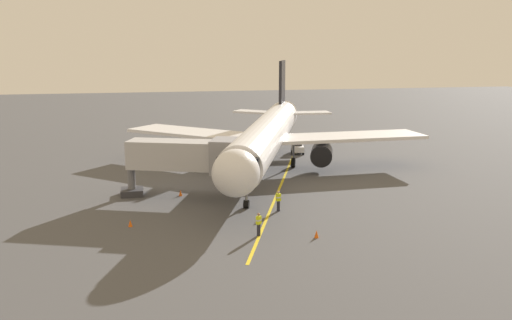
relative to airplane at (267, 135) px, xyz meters
The scene contains 11 objects.
ground_plane 4.46m from the airplane, 20.40° to the left, with size 220.00×220.00×0.00m, color #4C4C4F.
apron_lead_in_line 7.43m from the airplane, 89.12° to the left, with size 0.24×40.00×0.01m, color yellow.
airplane is the anchor object (origin of this frame).
jet_bridge 12.50m from the airplane, 44.44° to the left, with size 11.32×6.30×5.40m.
ground_crew_marshaller 20.81m from the airplane, 75.48° to the left, with size 0.47×0.45×1.71m.
ground_crew_wing_walker 14.85m from the airplane, 80.82° to the left, with size 0.43×0.31×1.71m.
tug_near_nose 11.63m from the airplane, 122.98° to the right, with size 1.97×2.56×1.50m.
baggage_cart_portside 12.64m from the airplane, 95.14° to the right, with size 2.03×2.84×1.27m.
safety_cone_nose_left 21.69m from the airplane, 48.28° to the left, with size 0.32×0.32×0.55m, color #F2590F.
safety_cone_nose_right 21.50m from the airplane, 86.71° to the left, with size 0.32×0.32×0.55m, color #F2590F.
safety_cone_wing_port 13.22m from the airplane, 38.73° to the left, with size 0.32×0.32×0.55m, color #F2590F.
Camera 1 is at (11.10, 55.96, 13.35)m, focal length 38.60 mm.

